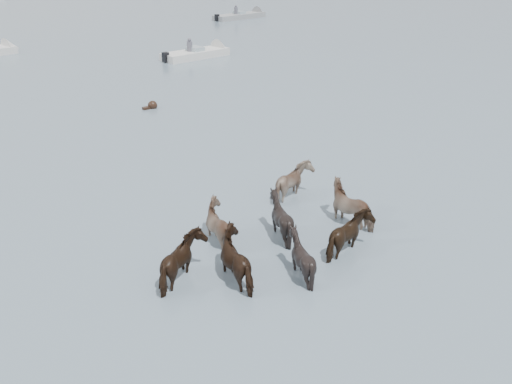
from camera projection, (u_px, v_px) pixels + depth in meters
ground at (237, 302)px, 11.27m from camera, size 400.00×400.00×0.00m
pony_herd at (281, 230)px, 13.25m from camera, size 6.88×4.42×1.37m
swimming_pony at (152, 106)px, 24.31m from camera, size 0.72×0.44×0.44m
motorboat_d at (204, 53)px, 35.22m from camera, size 5.32×1.98×1.92m
motorboat_e at (245, 16)px, 52.88m from camera, size 6.43×2.17×1.92m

